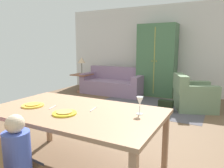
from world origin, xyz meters
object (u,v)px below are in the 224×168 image
dining_table (75,115)px  armoire (157,61)px  plate_near_child (64,113)px  handbag (166,106)px  wine_glass (140,102)px  couch (113,84)px  side_table (82,80)px  armchair (192,96)px  plate_near_man (33,105)px  table_lamp (82,61)px

dining_table → armoire: bearing=94.5°
plate_near_child → handbag: 3.12m
wine_glass → couch: (-2.29, 3.83, -0.59)m
wine_glass → couch: bearing=120.8°
couch → armoire: bearing=17.0°
dining_table → handbag: 2.93m
dining_table → side_table: size_ratio=3.30×
wine_glass → handbag: size_ratio=0.58×
dining_table → armchair: size_ratio=1.73×
plate_near_man → armoire: size_ratio=0.12×
couch → handbag: bearing=-31.0°
dining_table → plate_near_child: (0.00, -0.18, 0.07)m
side_table → wine_glass: bearing=-47.2°
plate_near_man → armoire: armoire is taller
plate_near_child → couch: couch is taller
armoire → couch: bearing=-163.0°
wine_glass → armchair: (0.14, 3.15, -0.57)m
handbag → dining_table: bearing=-96.6°
table_lamp → handbag: table_lamp is taller
side_table → handbag: size_ratio=1.81×
wine_glass → side_table: wine_glass is taller
plate_near_child → armchair: bearing=76.7°
plate_near_child → armchair: 3.64m
dining_table → table_lamp: bearing=124.9°
dining_table → armchair: (0.83, 3.33, -0.38)m
wine_glass → armoire: size_ratio=0.09×
armoire → table_lamp: bearing=-164.2°
side_table → armoire: bearing=15.8°
plate_near_child → armchair: size_ratio=0.23×
armchair → side_table: 3.47m
plate_near_man → armoire: bearing=87.7°
couch → armchair: (2.43, -0.68, 0.02)m
table_lamp → dining_table: bearing=-55.1°
side_table → plate_near_man: bearing=-61.7°
plate_near_child → armoire: (-0.35, 4.57, 0.28)m
plate_near_man → plate_near_child: same height
couch → handbag: couch is taller
handbag → plate_near_child: bearing=-96.2°
side_table → dining_table: bearing=-55.1°
couch → side_table: bearing=-165.7°
dining_table → table_lamp: size_ratio=3.54×
wine_glass → armchair: 3.21m
plate_near_child → plate_near_man: bearing=173.5°
couch → table_lamp: bearing=-165.7°
dining_table → armoire: armoire is taller
wine_glass → table_lamp: table_lamp is taller
armchair → handbag: (-0.50, -0.48, -0.19)m
wine_glass → armoire: armoire is taller
couch → armchair: size_ratio=1.74×
side_table → table_lamp: 0.63m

